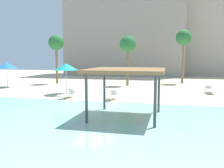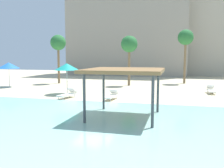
# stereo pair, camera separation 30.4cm
# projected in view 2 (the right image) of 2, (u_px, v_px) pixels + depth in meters

# --- Properties ---
(ground_plane) EXTENTS (80.00, 80.00, 0.00)m
(ground_plane) POSITION_uv_depth(u_px,v_px,m) (93.00, 106.00, 16.67)
(ground_plane) COLOR beige
(lagoon_water) EXTENTS (44.00, 13.50, 0.04)m
(lagoon_water) POSITION_uv_depth(u_px,v_px,m) (57.00, 127.00, 11.62)
(lagoon_water) COLOR #99D1C6
(lagoon_water) RESTS_ON ground
(shade_pavilion) EXTENTS (4.04, 4.04, 2.67)m
(shade_pavilion) POSITION_uv_depth(u_px,v_px,m) (125.00, 72.00, 13.16)
(shade_pavilion) COLOR #42474C
(shade_pavilion) RESTS_ON ground
(beach_umbrella_blue_0) EXTENTS (2.35, 2.35, 2.69)m
(beach_umbrella_blue_0) POSITION_uv_depth(u_px,v_px,m) (9.00, 65.00, 27.03)
(beach_umbrella_blue_0) COLOR silver
(beach_umbrella_blue_0) RESTS_ON ground
(beach_umbrella_teal_3) EXTENTS (2.19, 2.19, 2.74)m
(beach_umbrella_teal_3) POSITION_uv_depth(u_px,v_px,m) (67.00, 67.00, 21.83)
(beach_umbrella_teal_3) COLOR silver
(beach_umbrella_teal_3) RESTS_ON ground
(lounge_chair_0) EXTENTS (1.04, 1.99, 0.74)m
(lounge_chair_0) POSITION_uv_depth(u_px,v_px,m) (68.00, 94.00, 19.84)
(lounge_chair_0) COLOR white
(lounge_chair_0) RESTS_ON ground
(lounge_chair_1) EXTENTS (0.60, 1.90, 0.74)m
(lounge_chair_1) POSITION_uv_depth(u_px,v_px,m) (211.00, 90.00, 22.29)
(lounge_chair_1) COLOR white
(lounge_chair_1) RESTS_ON ground
(lounge_chair_2) EXTENTS (0.78, 1.95, 0.74)m
(lounge_chair_2) POSITION_uv_depth(u_px,v_px,m) (112.00, 95.00, 19.09)
(lounge_chair_2) COLOR white
(lounge_chair_2) RESTS_ON ground
(palm_tree_0) EXTENTS (1.90, 1.90, 5.70)m
(palm_tree_0) POSITION_uv_depth(u_px,v_px,m) (129.00, 45.00, 28.01)
(palm_tree_0) COLOR brown
(palm_tree_0) RESTS_ON ground
(palm_tree_1) EXTENTS (1.90, 1.90, 6.01)m
(palm_tree_1) POSITION_uv_depth(u_px,v_px,m) (58.00, 44.00, 30.35)
(palm_tree_1) COLOR brown
(palm_tree_1) RESTS_ON ground
(palm_tree_2) EXTENTS (1.90, 1.90, 6.64)m
(palm_tree_2) POSITION_uv_depth(u_px,v_px,m) (186.00, 39.00, 30.17)
(palm_tree_2) COLOR brown
(palm_tree_2) RESTS_ON ground
(hotel_block_0) EXTENTS (20.93, 8.92, 17.62)m
(hotel_block_0) POSITION_uv_depth(u_px,v_px,m) (128.00, 27.00, 45.14)
(hotel_block_0) COLOR #9E9384
(hotel_block_0) RESTS_ON ground
(hotel_block_1) EXTENTS (19.67, 8.25, 15.37)m
(hotel_block_1) POSITION_uv_depth(u_px,v_px,m) (219.00, 32.00, 44.36)
(hotel_block_1) COLOR #B2A893
(hotel_block_1) RESTS_ON ground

